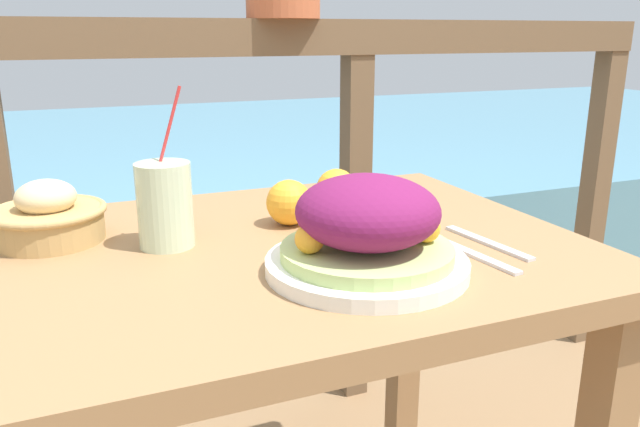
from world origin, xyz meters
TOP-DOWN VIEW (x-y plane):
  - patio_table at (0.00, 0.00)m, footprint 0.94×0.71m
  - railing_fence at (0.00, 0.68)m, footprint 2.80×0.08m
  - sea_backdrop at (0.00, 3.18)m, footprint 12.00×4.00m
  - salad_plate at (0.07, -0.16)m, footprint 0.28×0.28m
  - drink_glass at (-0.17, 0.06)m, footprint 0.08×0.08m
  - bread_basket at (-0.33, 0.15)m, footprint 0.18×0.18m
  - fork at (0.25, -0.16)m, footprint 0.04×0.18m
  - knife at (0.30, -0.13)m, footprint 0.04×0.18m
  - orange_near_basket at (0.05, 0.09)m, footprint 0.08×0.08m
  - orange_near_glass at (0.16, 0.15)m, footprint 0.08×0.08m

SIDE VIEW (x-z plane):
  - sea_backdrop at x=0.00m, z-range 0.00..0.42m
  - patio_table at x=0.00m, z-range 0.25..1.01m
  - fork at x=0.25m, z-range 0.76..0.77m
  - knife at x=0.30m, z-range 0.76..0.77m
  - railing_fence at x=0.00m, z-range 0.23..1.35m
  - orange_near_glass at x=0.16m, z-range 0.76..0.84m
  - orange_near_basket at x=0.05m, z-range 0.76..0.84m
  - bread_basket at x=-0.33m, z-range 0.75..0.85m
  - salad_plate at x=0.07m, z-range 0.75..0.89m
  - drink_glass at x=-0.17m, z-range 0.71..0.95m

